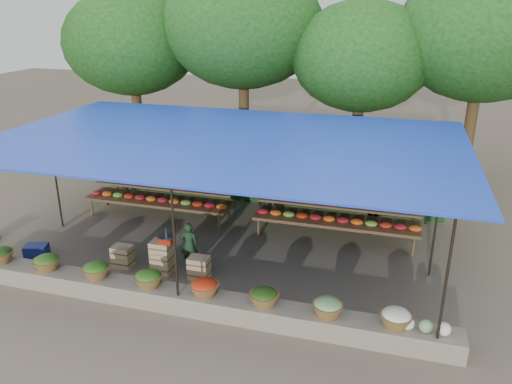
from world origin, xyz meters
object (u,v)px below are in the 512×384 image
(weighing_scale, at_px, (167,239))
(vendor_seated, at_px, (189,245))
(blue_crate_front, at_px, (37,251))
(crate_counter, at_px, (161,260))

(weighing_scale, height_order, vendor_seated, weighing_scale)
(vendor_seated, relative_size, blue_crate_front, 2.10)
(crate_counter, relative_size, weighing_scale, 6.91)
(crate_counter, xyz_separation_m, vendor_seated, (0.51, 0.46, 0.23))
(crate_counter, distance_m, blue_crate_front, 3.22)
(crate_counter, bearing_deg, vendor_seated, 41.93)
(crate_counter, distance_m, weighing_scale, 0.57)
(vendor_seated, bearing_deg, weighing_scale, 37.92)
(crate_counter, height_order, weighing_scale, weighing_scale)
(vendor_seated, bearing_deg, crate_counter, 25.39)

